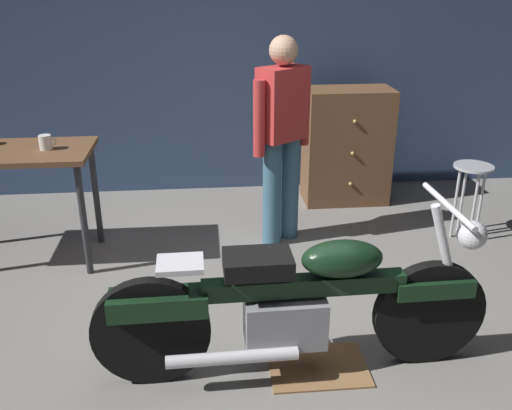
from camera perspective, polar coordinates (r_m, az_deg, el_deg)
name	(u,v)px	position (r m, az deg, el deg)	size (l,w,h in m)	color
ground_plane	(258,350)	(3.47, 0.21, -14.57)	(12.00, 12.00, 0.00)	gray
back_wall	(230,33)	(5.57, -2.69, 17.11)	(8.00, 0.12, 3.10)	#384C70
workbench	(3,165)	(4.51, -24.46, 3.75)	(1.30, 0.64, 0.90)	brown
motorcycle	(297,302)	(3.07, 4.26, -9.86)	(2.19, 0.60, 1.00)	black
person_standing	(282,133)	(4.42, 2.68, 7.32)	(0.48, 0.40, 1.67)	#3D677F
shop_stool	(471,182)	(4.93, 21.13, 2.23)	(0.32, 0.32, 0.64)	#B2B2B7
wooden_dresser	(347,146)	(5.44, 9.24, 5.95)	(0.80, 0.47, 1.10)	brown
drip_tray	(318,367)	(3.35, 6.33, -16.07)	(0.56, 0.40, 0.01)	olive
mug_white_ceramic	(46,142)	(4.35, -20.68, 6.01)	(0.12, 0.09, 0.11)	white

